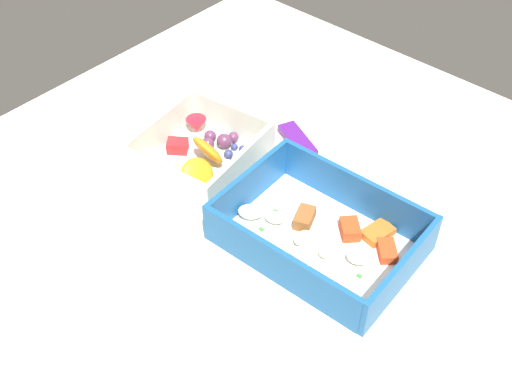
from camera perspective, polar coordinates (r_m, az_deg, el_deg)
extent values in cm
cube|color=beige|center=(77.75, 1.12, -2.21)|extent=(80.00, 80.00, 2.00)
cube|color=white|center=(73.32, 5.51, -4.66)|extent=(21.63, 15.89, 0.60)
cube|color=#19518C|center=(75.37, -0.68, 0.41)|extent=(1.29, 14.95, 5.10)
cube|color=#19518C|center=(68.34, 12.71, -7.04)|extent=(1.29, 14.95, 5.10)
cube|color=#19518C|center=(75.64, 8.76, -0.03)|extent=(19.77, 1.52, 5.10)
cube|color=#19518C|center=(67.26, 2.14, -6.65)|extent=(19.77, 1.52, 5.10)
ellipsoid|color=beige|center=(71.22, 9.02, -5.63)|extent=(2.94, 2.48, 1.25)
ellipsoid|color=beige|center=(68.02, 7.99, -8.50)|extent=(3.34, 2.71, 1.46)
ellipsoid|color=beige|center=(74.33, 1.66, -2.25)|extent=(2.85, 2.44, 1.20)
ellipsoid|color=beige|center=(71.29, 6.41, -5.33)|extent=(2.59, 2.60, 1.08)
ellipsoid|color=beige|center=(70.43, 3.87, -5.61)|extent=(2.73, 3.30, 1.42)
ellipsoid|color=beige|center=(72.63, -2.00, -3.79)|extent=(2.23, 2.57, 1.08)
ellipsoid|color=beige|center=(71.23, 0.39, -5.04)|extent=(1.65, 2.22, 1.05)
ellipsoid|color=beige|center=(72.36, 4.16, -4.03)|extent=(1.86, 2.53, 1.21)
ellipsoid|color=beige|center=(74.67, -0.50, -1.75)|extent=(3.58, 3.32, 1.47)
cube|color=brown|center=(74.53, 4.29, -2.29)|extent=(2.93, 3.61, 1.56)
cube|color=#AD5B1E|center=(74.43, 10.65, -3.53)|extent=(3.00, 3.96, 1.01)
cube|color=red|center=(72.73, 11.46, -5.09)|extent=(3.50, 3.54, 1.12)
cube|color=red|center=(73.91, 8.27, -3.26)|extent=(3.44, 3.41, 1.54)
cube|color=#387A33|center=(74.05, 0.48, -3.29)|extent=(0.60, 0.40, 0.20)
cube|color=#387A33|center=(76.06, 1.74, -1.70)|extent=(0.60, 0.40, 0.20)
cube|color=#387A33|center=(70.51, 9.08, -7.31)|extent=(0.60, 0.40, 0.20)
cube|color=silver|center=(82.90, -4.86, 2.43)|extent=(15.17, 16.21, 0.60)
cube|color=silver|center=(84.44, -8.40, 5.31)|extent=(2.70, 14.37, 4.67)
cube|color=silver|center=(78.29, -1.28, 2.20)|extent=(2.70, 14.37, 4.67)
cube|color=silver|center=(85.43, -2.17, 6.34)|extent=(11.96, 2.35, 4.67)
cube|color=silver|center=(77.31, -8.04, 1.03)|extent=(11.96, 2.35, 4.67)
ellipsoid|color=orange|center=(77.72, -5.20, 1.48)|extent=(4.43, 4.84, 4.20)
ellipsoid|color=orange|center=(80.62, -4.26, 3.69)|extent=(5.24, 4.32, 4.79)
cube|color=#F4EACC|center=(81.29, -7.80, 2.09)|extent=(1.88, 2.47, 1.45)
cube|color=red|center=(84.25, -6.95, 4.03)|extent=(3.30, 3.17, 1.59)
sphere|color=#562D4C|center=(85.39, -4.06, 4.92)|extent=(1.61, 1.61, 1.61)
sphere|color=#562D4C|center=(84.20, -2.82, 4.50)|extent=(2.00, 2.00, 2.00)
sphere|color=#562D4C|center=(84.12, -4.27, 4.24)|extent=(1.70, 1.70, 1.70)
sphere|color=#562D4C|center=(85.17, -2.02, 4.83)|extent=(1.45, 1.45, 1.45)
cone|color=red|center=(86.85, -5.26, 5.84)|extent=(2.70, 2.70, 2.16)
sphere|color=navy|center=(83.76, -1.19, 3.83)|extent=(0.95, 0.95, 0.95)
sphere|color=navy|center=(82.36, -1.13, 3.07)|extent=(1.10, 1.10, 1.10)
sphere|color=navy|center=(82.82, -2.44, 3.35)|extent=(1.19, 1.19, 1.19)
sphere|color=navy|center=(84.07, -1.91, 3.99)|extent=(0.93, 0.93, 0.93)
sphere|color=navy|center=(81.87, -2.05, 2.68)|extent=(0.96, 0.96, 0.96)
cube|color=#51197A|center=(85.85, 3.67, 4.50)|extent=(7.37, 5.01, 1.20)
cylinder|color=white|center=(89.75, -9.35, 6.10)|extent=(4.11, 4.11, 1.53)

